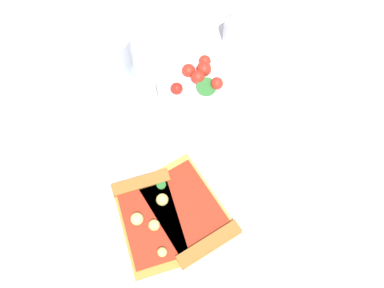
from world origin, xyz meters
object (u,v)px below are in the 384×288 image
(plate, at_px, (172,219))
(salad_bowl, at_px, (197,86))
(soda_glass, at_px, (112,60))
(pizza_slice_far, at_px, (189,214))
(pepper_shaker, at_px, (232,29))
(pizza_slice_near, at_px, (150,217))

(plate, distance_m, salad_bowl, 0.23)
(soda_glass, bearing_deg, pizza_slice_far, -46.20)
(pizza_slice_far, xyz_separation_m, pepper_shaker, (-0.03, 0.35, 0.01))
(pizza_slice_far, bearing_deg, soda_glass, 133.80)
(pizza_slice_near, xyz_separation_m, pizza_slice_far, (0.05, 0.02, -0.00))
(pizza_slice_near, height_order, pepper_shaker, pepper_shaker)
(pizza_slice_far, bearing_deg, salad_bowl, 103.61)
(plate, relative_size, pepper_shaker, 3.93)
(pizza_slice_far, xyz_separation_m, salad_bowl, (-0.05, 0.21, 0.01))
(salad_bowl, height_order, soda_glass, soda_glass)
(plate, bearing_deg, pizza_slice_near, -161.20)
(pizza_slice_near, relative_size, pizza_slice_far, 0.96)
(pizza_slice_near, relative_size, soda_glass, 1.46)
(soda_glass, bearing_deg, pizza_slice_near, -57.65)
(plate, height_order, pizza_slice_near, pizza_slice_near)
(salad_bowl, height_order, pepper_shaker, salad_bowl)
(pizza_slice_near, bearing_deg, pizza_slice_far, 21.18)
(pizza_slice_far, height_order, pepper_shaker, pepper_shaker)
(pizza_slice_far, bearing_deg, pizza_slice_near, -158.82)
(pizza_slice_near, xyz_separation_m, soda_glass, (-0.14, 0.23, 0.04))
(plate, relative_size, pizza_slice_near, 1.61)
(pizza_slice_far, bearing_deg, plate, -155.69)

